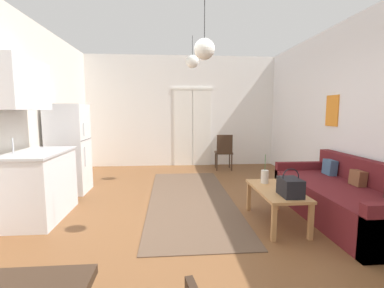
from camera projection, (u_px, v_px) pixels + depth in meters
The scene contains 13 objects.
ground_plane at pixel (194, 223), 3.63m from camera, with size 5.51×8.00×0.10m, color brown.
wall_back at pixel (182, 112), 7.16m from camera, with size 5.11×0.13×2.87m.
wall_right at pixel (379, 111), 3.65m from camera, with size 0.12×7.60×2.87m.
area_rug at pixel (190, 198), 4.49m from camera, with size 1.33×3.58×0.01m, color brown.
couch at pixel (346, 199), 3.63m from camera, with size 0.94×2.19×0.79m.
coffee_table at pixel (276, 194), 3.46m from camera, with size 0.51×1.03×0.45m.
bamboo_vase at pixel (265, 177), 3.73m from camera, with size 0.10×0.10×0.40m.
handbag at pixel (290, 187), 3.16m from camera, with size 0.22×0.31×0.33m.
refrigerator at pixel (69, 149), 4.78m from camera, with size 0.63×0.61×1.56m.
kitchen_counter at pixel (36, 160), 3.59m from camera, with size 0.63×1.10×2.11m.
accent_chair at pixel (224, 150), 6.64m from camera, with size 0.45×0.43×0.88m.
pendant_lamp_near at pixel (204, 49), 2.80m from camera, with size 0.22×0.22×0.90m.
pendant_lamp_far at pixel (192, 62), 5.20m from camera, with size 0.25×0.25×0.61m.
Camera 1 is at (-0.31, -3.46, 1.44)m, focal length 25.34 mm.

